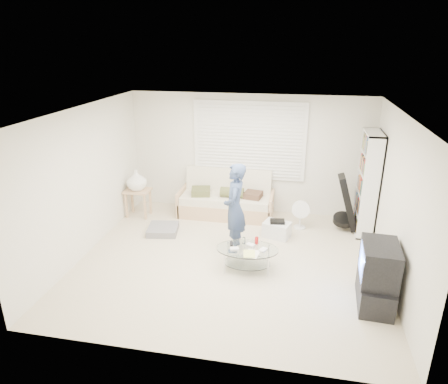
% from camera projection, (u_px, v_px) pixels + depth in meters
% --- Properties ---
extents(ground, '(5.00, 5.00, 0.00)m').
position_uv_depth(ground, '(230.00, 261.00, 6.74)').
color(ground, '#BCAD92').
rests_on(ground, ground).
extents(room_shell, '(5.02, 4.52, 2.51)m').
position_uv_depth(room_shell, '(235.00, 160.00, 6.60)').
color(room_shell, silver).
rests_on(room_shell, ground).
extents(window_blinds, '(2.32, 0.08, 1.62)m').
position_uv_depth(window_blinds, '(249.00, 141.00, 8.21)').
color(window_blinds, silver).
rests_on(window_blinds, ground).
extents(futon_sofa, '(1.97, 0.79, 0.96)m').
position_uv_depth(futon_sofa, '(226.00, 201.00, 8.42)').
color(futon_sofa, tan).
rests_on(futon_sofa, ground).
extents(grey_floor_pillow, '(0.64, 0.64, 0.13)m').
position_uv_depth(grey_floor_pillow, '(163.00, 229.00, 7.72)').
color(grey_floor_pillow, slate).
rests_on(grey_floor_pillow, ground).
extents(side_table, '(0.51, 0.41, 1.01)m').
position_uv_depth(side_table, '(137.00, 182.00, 8.22)').
color(side_table, tan).
rests_on(side_table, ground).
extents(bookshelf, '(0.31, 0.82, 1.96)m').
position_uv_depth(bookshelf, '(367.00, 184.00, 7.46)').
color(bookshelf, white).
rests_on(bookshelf, ground).
extents(guitar_case, '(0.46, 0.41, 1.08)m').
position_uv_depth(guitar_case, '(347.00, 207.00, 7.68)').
color(guitar_case, black).
rests_on(guitar_case, ground).
extents(floor_fan, '(0.35, 0.24, 0.59)m').
position_uv_depth(floor_fan, '(301.00, 212.00, 7.80)').
color(floor_fan, white).
rests_on(floor_fan, ground).
extents(storage_bin, '(0.56, 0.47, 0.34)m').
position_uv_depth(storage_bin, '(277.00, 229.00, 7.52)').
color(storage_bin, white).
rests_on(storage_bin, ground).
extents(tv_unit, '(0.51, 0.87, 0.93)m').
position_uv_depth(tv_unit, '(377.00, 276.00, 5.49)').
color(tv_unit, black).
rests_on(tv_unit, ground).
extents(coffee_table, '(1.03, 0.69, 0.49)m').
position_uv_depth(coffee_table, '(247.00, 252.00, 6.40)').
color(coffee_table, silver).
rests_on(coffee_table, ground).
extents(standing_person, '(0.41, 0.60, 1.59)m').
position_uv_depth(standing_person, '(235.00, 208.00, 6.83)').
color(standing_person, '#2B4B65').
rests_on(standing_person, ground).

